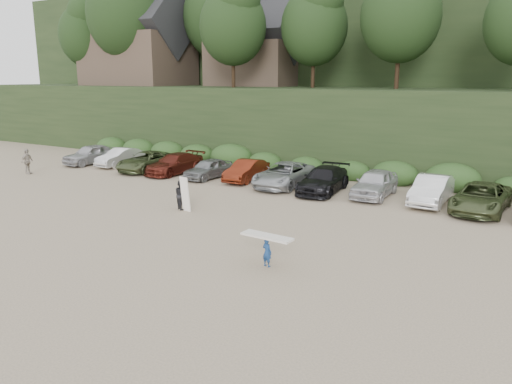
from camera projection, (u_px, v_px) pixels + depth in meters
The scene contains 6 objects.
ground at pixel (216, 232), 22.79m from camera, with size 120.00×120.00×0.00m, color tan.
hillside_backdrop at pixel (414, 33), 50.57m from camera, with size 90.00×41.50×28.00m.
parked_cars at pixel (304, 178), 31.17m from camera, with size 39.54×5.75×1.60m.
distant_walker at pixel (27, 161), 35.98m from camera, with size 1.08×0.45×1.84m, color #9F9486.
child_surfer at pixel (267, 245), 18.46m from camera, with size 2.06×0.71×1.22m.
adult_surfer at pixel (181, 195), 26.42m from camera, with size 1.24×0.89×1.86m.
Camera 1 is at (12.57, -17.88, 6.95)m, focal length 35.00 mm.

